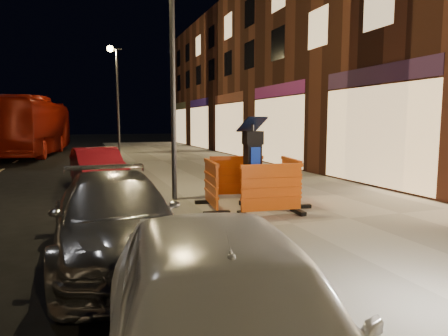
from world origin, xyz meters
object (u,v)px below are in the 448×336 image
object	(u,v)px
barrier_back	(237,177)
bus_doubledecker	(31,155)
car_red	(98,187)
barrier_bldgside	(291,181)
barrier_front	(272,190)
barrier_kerbside	(211,185)
parking_kiosk	(253,164)
car_silver	(116,259)

from	to	relation	value
barrier_back	bus_doubledecker	world-z (taller)	bus_doubledecker
bus_doubledecker	car_red	bearing A→B (deg)	-70.11
barrier_back	barrier_bldgside	bearing A→B (deg)	-33.07
barrier_front	bus_doubledecker	xyz separation A→B (m)	(-6.43, 19.19, -0.66)
barrier_kerbside	car_red	xyz separation A→B (m)	(-2.14, 4.76, -0.66)
parking_kiosk	barrier_front	bearing A→B (deg)	-81.07
car_silver	parking_kiosk	bearing A→B (deg)	33.41
barrier_bldgside	car_red	distance (m)	6.28
parking_kiosk	bus_doubledecker	xyz separation A→B (m)	(-6.43, 18.24, -1.07)
car_silver	bus_doubledecker	world-z (taller)	bus_doubledecker
parking_kiosk	barrier_kerbside	world-z (taller)	parking_kiosk
barrier_front	parking_kiosk	bearing A→B (deg)	93.93
parking_kiosk	barrier_bldgside	distance (m)	1.03
bus_doubledecker	barrier_kerbside	bearing A→B (deg)	-67.29
car_silver	car_red	size ratio (longest dim) A/B	1.16
car_silver	barrier_back	bearing A→B (deg)	43.85
barrier_back	parking_kiosk	bearing A→B (deg)	-78.07
barrier_kerbside	barrier_front	bearing A→B (deg)	-128.07
barrier_bldgside	car_silver	distance (m)	4.59
barrier_kerbside	bus_doubledecker	world-z (taller)	bus_doubledecker
bus_doubledecker	barrier_front	bearing A→B (deg)	-65.49
bus_doubledecker	parking_kiosk	bearing A→B (deg)	-64.60
barrier_back	barrier_bldgside	distance (m)	1.34
barrier_front	barrier_kerbside	bearing A→B (deg)	138.93
parking_kiosk	bus_doubledecker	world-z (taller)	parking_kiosk
bus_doubledecker	barrier_back	bearing A→B (deg)	-63.61
parking_kiosk	car_silver	bearing A→B (deg)	-136.83
barrier_kerbside	barrier_bldgside	xyz separation A→B (m)	(1.90, 0.00, 0.00)
barrier_kerbside	barrier_bldgside	size ratio (longest dim) A/B	1.00
barrier_bldgside	car_silver	size ratio (longest dim) A/B	0.31
barrier_bldgside	bus_doubledecker	distance (m)	19.69
parking_kiosk	barrier_bldgside	size ratio (longest dim) A/B	1.40
barrier_front	bus_doubledecker	world-z (taller)	bus_doubledecker
car_red	car_silver	bearing A→B (deg)	-96.95
car_silver	car_red	bearing A→B (deg)	89.24
car_red	bus_doubledecker	distance (m)	13.89
parking_kiosk	car_silver	world-z (taller)	parking_kiosk
barrier_back	barrier_front	bearing A→B (deg)	-78.07
car_red	bus_doubledecker	xyz separation A→B (m)	(-3.34, 13.48, 0.00)
barrier_back	car_silver	distance (m)	4.38
parking_kiosk	car_silver	size ratio (longest dim) A/B	0.44
barrier_back	barrier_kerbside	xyz separation A→B (m)	(-0.95, -0.95, 0.00)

